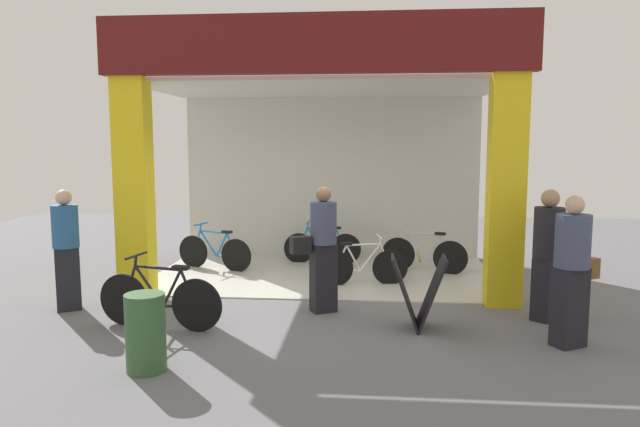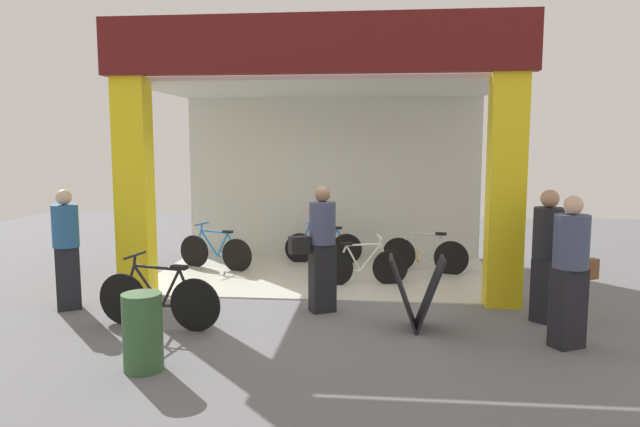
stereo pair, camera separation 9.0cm
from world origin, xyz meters
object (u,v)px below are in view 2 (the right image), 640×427
at_px(sandwich_board_sign, 416,293).
at_px(pedestrian_2, 321,248).
at_px(bicycle_inside_1, 215,251).
at_px(bicycle_inside_2, 324,247).
at_px(pedestrian_0, 547,253).
at_px(trash_bin, 143,332).
at_px(pedestrian_1, 66,248).
at_px(bicycle_inside_3, 425,254).
at_px(pedestrian_3, 570,269).
at_px(bicycle_parked_0, 159,299).
at_px(bicycle_inside_0, 363,266).

bearing_deg(sandwich_board_sign, pedestrian_2, 152.93).
bearing_deg(bicycle_inside_1, bicycle_inside_2, 20.95).
bearing_deg(pedestrian_0, bicycle_inside_2, 134.08).
bearing_deg(bicycle_inside_2, trash_bin, -103.90).
bearing_deg(pedestrian_1, bicycle_inside_3, 28.42).
bearing_deg(bicycle_inside_3, pedestrian_3, -70.31).
xyz_separation_m(sandwich_board_sign, pedestrian_0, (1.64, 0.49, 0.42)).
xyz_separation_m(bicycle_inside_1, bicycle_inside_3, (3.66, 0.10, 0.00)).
bearing_deg(trash_bin, pedestrian_3, 14.02).
xyz_separation_m(sandwich_board_sign, pedestrian_2, (-1.21, 0.62, 0.42)).
height_order(sandwich_board_sign, pedestrian_3, pedestrian_3).
bearing_deg(sandwich_board_sign, pedestrian_0, 16.66).
height_order(bicycle_inside_2, pedestrian_2, pedestrian_2).
xyz_separation_m(pedestrian_1, pedestrian_3, (6.23, -0.86, 0.04)).
bearing_deg(bicycle_parked_0, pedestrian_0, 8.90).
bearing_deg(bicycle_inside_0, pedestrian_0, -34.21).
relative_size(bicycle_inside_0, pedestrian_0, 0.85).
bearing_deg(bicycle_inside_0, pedestrian_1, -156.77).
bearing_deg(pedestrian_0, sandwich_board_sign, -163.34).
distance_m(bicycle_parked_0, trash_bin, 1.35).
distance_m(bicycle_inside_3, pedestrian_0, 2.94).
relative_size(bicycle_inside_1, trash_bin, 1.83).
distance_m(pedestrian_1, pedestrian_2, 3.41).
distance_m(bicycle_inside_0, bicycle_inside_2, 1.79).
distance_m(bicycle_inside_1, bicycle_inside_3, 3.66).
bearing_deg(sandwich_board_sign, bicycle_inside_1, 138.00).
xyz_separation_m(pedestrian_3, trash_bin, (-4.38, -1.09, -0.48)).
relative_size(bicycle_inside_3, pedestrian_3, 0.86).
xyz_separation_m(bicycle_inside_0, bicycle_parked_0, (-2.40, -2.33, 0.04)).
height_order(bicycle_inside_3, sandwich_board_sign, sandwich_board_sign).
relative_size(pedestrian_0, pedestrian_2, 1.00).
distance_m(bicycle_parked_0, pedestrian_3, 4.75).
bearing_deg(pedestrian_3, pedestrian_2, 159.05).
bearing_deg(bicycle_inside_3, pedestrian_1, -151.58).
relative_size(pedestrian_0, pedestrian_3, 0.99).
distance_m(pedestrian_3, trash_bin, 4.54).
xyz_separation_m(bicycle_inside_0, pedestrian_2, (-0.51, -1.46, 0.55)).
bearing_deg(bicycle_inside_2, sandwich_board_sign, -68.40).
bearing_deg(pedestrian_2, bicycle_inside_3, 57.70).
distance_m(pedestrian_0, pedestrian_3, 0.95).
distance_m(bicycle_parked_0, pedestrian_1, 1.71).
bearing_deg(pedestrian_3, sandwich_board_sign, 163.99).
relative_size(bicycle_inside_0, sandwich_board_sign, 1.57).
bearing_deg(trash_bin, bicycle_inside_1, 96.93).
bearing_deg(trash_bin, bicycle_inside_2, 76.10).
height_order(sandwich_board_sign, pedestrian_1, pedestrian_1).
distance_m(bicycle_inside_0, trash_bin, 4.18).
bearing_deg(trash_bin, bicycle_inside_3, 56.17).
distance_m(bicycle_parked_0, sandwich_board_sign, 3.11).
height_order(sandwich_board_sign, pedestrian_2, pedestrian_2).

